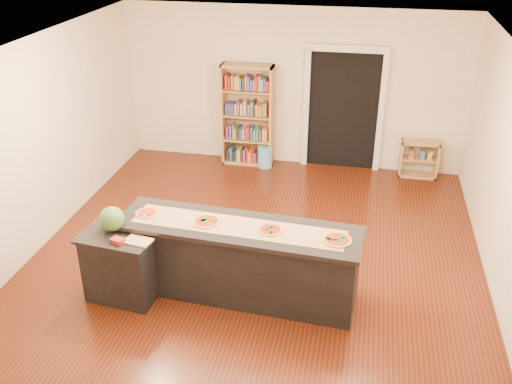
% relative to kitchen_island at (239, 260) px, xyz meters
% --- Properties ---
extents(room, '(6.00, 7.00, 2.80)m').
position_rel_kitchen_island_xyz_m(room, '(0.05, 0.61, 0.92)').
color(room, '#F1E5CB').
rests_on(room, ground).
extents(doorway, '(1.40, 0.09, 2.21)m').
position_rel_kitchen_island_xyz_m(doorway, '(0.95, 4.07, 0.72)').
color(doorway, black).
rests_on(doorway, room).
extents(kitchen_island, '(2.89, 0.78, 0.95)m').
position_rel_kitchen_island_xyz_m(kitchen_island, '(0.00, 0.00, 0.00)').
color(kitchen_island, black).
rests_on(kitchen_island, ground).
extents(side_counter, '(0.88, 0.65, 0.87)m').
position_rel_kitchen_island_xyz_m(side_counter, '(-1.35, -0.31, -0.04)').
color(side_counter, black).
rests_on(side_counter, ground).
extents(bookshelf, '(0.91, 0.33, 1.83)m').
position_rel_kitchen_island_xyz_m(bookshelf, '(-0.73, 3.89, 0.44)').
color(bookshelf, tan).
rests_on(bookshelf, ground).
extents(low_shelf, '(0.65, 0.28, 0.65)m').
position_rel_kitchen_island_xyz_m(low_shelf, '(2.32, 3.92, -0.15)').
color(low_shelf, tan).
rests_on(low_shelf, ground).
extents(waste_bin, '(0.26, 0.26, 0.38)m').
position_rel_kitchen_island_xyz_m(waste_bin, '(-0.38, 3.78, -0.29)').
color(waste_bin, '#67B9E5').
rests_on(waste_bin, ground).
extents(kraft_paper, '(2.53, 0.62, 0.00)m').
position_rel_kitchen_island_xyz_m(kraft_paper, '(-0.00, -0.01, 0.47)').
color(kraft_paper, '#8D6949').
rests_on(kraft_paper, kitchen_island).
extents(watermelon, '(0.29, 0.29, 0.29)m').
position_rel_kitchen_island_xyz_m(watermelon, '(-1.45, -0.24, 0.54)').
color(watermelon, '#144214').
rests_on(watermelon, side_counter).
extents(cutting_board, '(0.34, 0.25, 0.02)m').
position_rel_kitchen_island_xyz_m(cutting_board, '(-1.06, -0.43, 0.40)').
color(cutting_board, tan).
rests_on(cutting_board, side_counter).
extents(package_red, '(0.17, 0.14, 0.05)m').
position_rel_kitchen_island_xyz_m(package_red, '(-1.29, -0.50, 0.42)').
color(package_red, maroon).
rests_on(package_red, side_counter).
extents(package_teal, '(0.14, 0.14, 0.05)m').
position_rel_kitchen_island_xyz_m(package_teal, '(-1.03, -0.20, 0.42)').
color(package_teal, '#195966').
rests_on(package_teal, side_counter).
extents(pizza_a, '(0.26, 0.26, 0.02)m').
position_rel_kitchen_island_xyz_m(pizza_a, '(-1.15, 0.07, 0.49)').
color(pizza_a, tan).
rests_on(pizza_a, kitchen_island).
extents(pizza_b, '(0.33, 0.33, 0.02)m').
position_rel_kitchen_island_xyz_m(pizza_b, '(-0.38, 0.01, 0.49)').
color(pizza_b, tan).
rests_on(pizza_b, kitchen_island).
extents(pizza_c, '(0.28, 0.28, 0.02)m').
position_rel_kitchen_island_xyz_m(pizza_c, '(0.38, -0.03, 0.49)').
color(pizza_c, tan).
rests_on(pizza_c, kitchen_island).
extents(pizza_d, '(0.32, 0.32, 0.02)m').
position_rel_kitchen_island_xyz_m(pizza_d, '(1.15, -0.10, 0.49)').
color(pizza_d, tan).
rests_on(pizza_d, kitchen_island).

